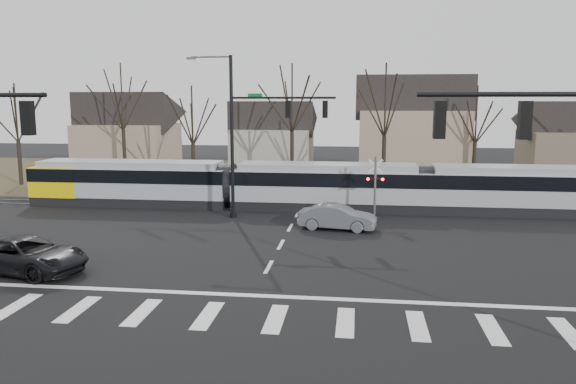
# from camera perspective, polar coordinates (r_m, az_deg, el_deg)

# --- Properties ---
(ground) EXTENTS (140.00, 140.00, 0.00)m
(ground) POSITION_cam_1_polar(r_m,az_deg,el_deg) (23.70, -2.75, -9.01)
(ground) COLOR black
(grass_verge) EXTENTS (140.00, 28.00, 0.01)m
(grass_verge) POSITION_cam_1_polar(r_m,az_deg,el_deg) (54.81, 3.00, 1.48)
(grass_verge) COLOR #38331E
(grass_verge) RESTS_ON ground
(crosswalk) EXTENTS (27.00, 2.60, 0.01)m
(crosswalk) POSITION_cam_1_polar(r_m,az_deg,el_deg) (20.01, -4.76, -12.54)
(crosswalk) COLOR silver
(crosswalk) RESTS_ON ground
(stop_line) EXTENTS (28.00, 0.35, 0.01)m
(stop_line) POSITION_cam_1_polar(r_m,az_deg,el_deg) (22.03, -3.56, -10.45)
(stop_line) COLOR silver
(stop_line) RESTS_ON ground
(lane_dashes) EXTENTS (0.18, 30.00, 0.01)m
(lane_dashes) POSITION_cam_1_polar(r_m,az_deg,el_deg) (39.08, 1.28, -1.68)
(lane_dashes) COLOR silver
(lane_dashes) RESTS_ON ground
(rail_pair) EXTENTS (90.00, 1.52, 0.06)m
(rail_pair) POSITION_cam_1_polar(r_m,az_deg,el_deg) (38.88, 1.25, -1.70)
(rail_pair) COLOR #59595E
(rail_pair) RESTS_ON ground
(tram) EXTENTS (41.74, 3.10, 3.16)m
(tram) POSITION_cam_1_polar(r_m,az_deg,el_deg) (38.65, 3.73, 0.77)
(tram) COLOR gray
(tram) RESTS_ON ground
(sedan) EXTENTS (2.78, 4.89, 1.47)m
(sedan) POSITION_cam_1_polar(r_m,az_deg,el_deg) (32.79, 5.02, -2.54)
(sedan) COLOR slate
(sedan) RESTS_ON ground
(suv) EXTENTS (5.02, 6.76, 1.57)m
(suv) POSITION_cam_1_polar(r_m,az_deg,el_deg) (27.16, -25.16, -5.79)
(suv) COLOR black
(suv) RESTS_ON ground
(signal_pole_far) EXTENTS (9.28, 0.44, 10.20)m
(signal_pole_far) POSITION_cam_1_polar(r_m,az_deg,el_deg) (35.28, -3.19, 6.45)
(signal_pole_far) COLOR black
(signal_pole_far) RESTS_ON ground
(rail_crossing_signal) EXTENTS (1.08, 0.36, 4.00)m
(rail_crossing_signal) POSITION_cam_1_polar(r_m,az_deg,el_deg) (35.41, 8.83, 0.16)
(rail_crossing_signal) COLOR #59595B
(rail_crossing_signal) RESTS_ON ground
(tree_row) EXTENTS (59.20, 7.20, 10.00)m
(tree_row) POSITION_cam_1_polar(r_m,az_deg,el_deg) (48.26, 4.91, 6.36)
(tree_row) COLOR black
(tree_row) RESTS_ON ground
(house_a) EXTENTS (9.72, 8.64, 8.60)m
(house_a) POSITION_cam_1_polar(r_m,az_deg,el_deg) (61.11, -15.98, 6.14)
(house_a) COLOR gray
(house_a) RESTS_ON ground
(house_b) EXTENTS (8.64, 7.56, 7.65)m
(house_b) POSITION_cam_1_polar(r_m,az_deg,el_deg) (58.94, -1.56, 5.91)
(house_b) COLOR gray
(house_b) RESTS_ON ground
(house_c) EXTENTS (10.80, 8.64, 10.10)m
(house_c) POSITION_cam_1_polar(r_m,az_deg,el_deg) (55.44, 12.51, 6.79)
(house_c) COLOR gray
(house_c) RESTS_ON ground
(house_d) EXTENTS (8.64, 7.56, 7.65)m
(house_d) POSITION_cam_1_polar(r_m,az_deg,el_deg) (60.69, 26.58, 5.04)
(house_d) COLOR brown
(house_d) RESTS_ON ground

